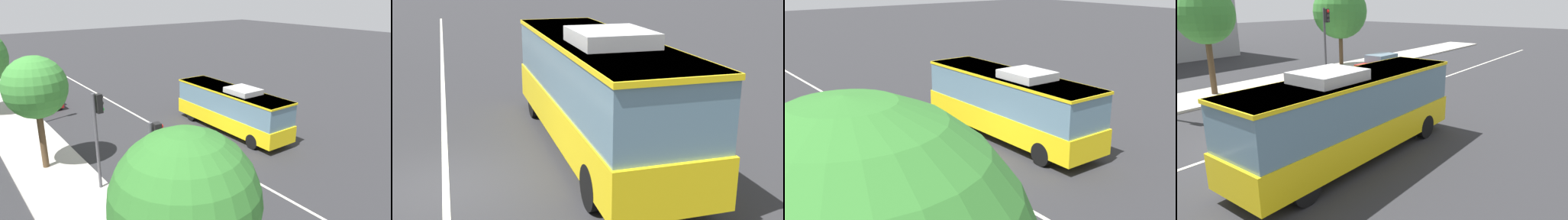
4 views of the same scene
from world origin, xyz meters
The scene contains 7 objects.
ground_plane centered at (0.00, 0.00, 0.00)m, with size 160.00×160.00×0.00m, color #28282B.
lane_centre_line centered at (0.00, 0.00, 0.01)m, with size 76.00×0.16×0.01m, color silver.
transit_bus centered at (1.37, -4.08, 1.81)m, with size 10.01×2.53×3.46m.
sedan_red centered at (15.82, 5.30, 0.72)m, with size 4.53×1.88×1.46m.
traffic_light_mid_block centered at (11.27, 6.94, 3.56)m, with size 0.34×0.62×5.20m.
street_tree_kerbside_left centered at (16.20, 10.01, 4.80)m, with size 4.78×4.78×7.20m.
street_tree_kerbside_centre centered at (3.13, 8.72, 4.87)m, with size 3.46×3.46×6.64m.
Camera 4 is at (-8.07, -12.23, 5.60)m, focal length 33.00 mm.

